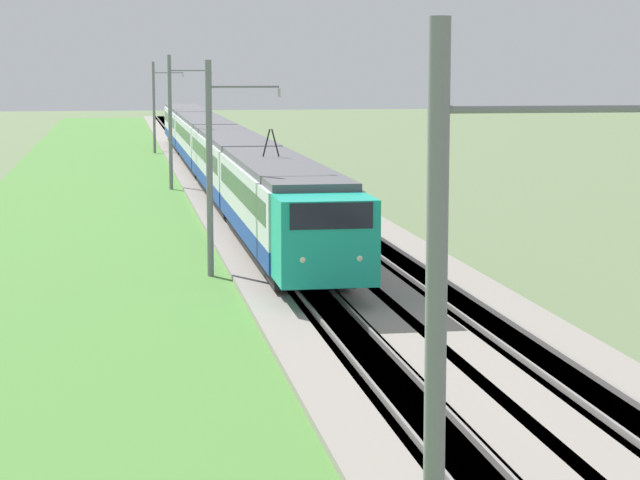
# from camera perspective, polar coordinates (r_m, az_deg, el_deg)

# --- Properties ---
(ballast_main) EXTENTS (240.00, 4.40, 0.30)m
(ballast_main) POSITION_cam_1_polar(r_m,az_deg,el_deg) (54.25, -2.90, 0.41)
(ballast_main) COLOR gray
(ballast_main) RESTS_ON ground
(ballast_adjacent) EXTENTS (240.00, 4.40, 0.30)m
(ballast_adjacent) POSITION_cam_1_polar(r_m,az_deg,el_deg) (54.83, 1.27, 0.50)
(ballast_adjacent) COLOR gray
(ballast_adjacent) RESTS_ON ground
(track_main) EXTENTS (240.00, 1.57, 0.45)m
(track_main) POSITION_cam_1_polar(r_m,az_deg,el_deg) (54.25, -2.90, 0.42)
(track_main) COLOR #4C4238
(track_main) RESTS_ON ground
(track_adjacent) EXTENTS (240.00, 1.57, 0.45)m
(track_adjacent) POSITION_cam_1_polar(r_m,az_deg,el_deg) (54.83, 1.27, 0.51)
(track_adjacent) COLOR #4C4238
(track_adjacent) RESTS_ON ground
(grass_verge) EXTENTS (240.00, 13.43, 0.12)m
(grass_verge) POSITION_cam_1_polar(r_m,az_deg,el_deg) (53.93, -9.69, 0.16)
(grass_verge) COLOR #4C8438
(grass_verge) RESTS_ON ground
(passenger_train) EXTENTS (81.97, 3.01, 4.85)m
(passenger_train) POSITION_cam_1_polar(r_m,az_deg,el_deg) (76.09, -4.79, 4.17)
(passenger_train) COLOR #19A88E
(passenger_train) RESTS_ON ground
(catenary_mast_near) EXTENTS (0.22, 2.56, 7.79)m
(catenary_mast_near) POSITION_cam_1_polar(r_m,az_deg,el_deg) (12.69, 5.56, -7.06)
(catenary_mast_near) COLOR slate
(catenary_mast_near) RESTS_ON ground
(catenary_mast_mid) EXTENTS (0.22, 2.56, 7.49)m
(catenary_mast_mid) POSITION_cam_1_polar(r_m,az_deg,el_deg) (42.58, -4.99, 3.35)
(catenary_mast_mid) COLOR slate
(catenary_mast_mid) RESTS_ON ground
(catenary_mast_far) EXTENTS (0.22, 2.56, 7.89)m
(catenary_mast_far) POSITION_cam_1_polar(r_m,az_deg,el_deg) (72.96, -6.81, 5.42)
(catenary_mast_far) COLOR slate
(catenary_mast_far) RESTS_ON ground
(catenary_mast_distant) EXTENTS (0.22, 2.56, 7.57)m
(catenary_mast_distant) POSITION_cam_1_polar(r_m,az_deg,el_deg) (103.41, -7.56, 6.07)
(catenary_mast_distant) COLOR slate
(catenary_mast_distant) RESTS_ON ground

